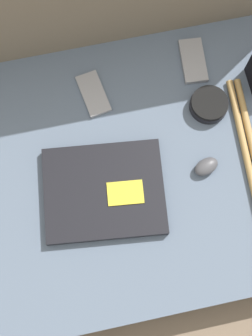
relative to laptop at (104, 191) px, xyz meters
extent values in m
plane|color=#7A6651|center=(0.07, 0.05, -0.13)|extent=(8.00, 8.00, 0.00)
cube|color=slate|center=(0.07, 0.05, -0.07)|extent=(1.16, 0.74, 0.12)
cube|color=black|center=(0.00, 0.00, 0.00)|extent=(0.33, 0.28, 0.02)
cube|color=yellow|center=(0.05, -0.02, 0.01)|extent=(0.10, 0.07, 0.00)
ellipsoid|color=#4C4C51|center=(0.27, 0.01, 0.00)|extent=(0.08, 0.06, 0.03)
cylinder|color=black|center=(0.32, 0.17, 0.00)|extent=(0.10, 0.10, 0.02)
cylinder|color=black|center=(0.32, 0.17, 0.01)|extent=(0.10, 0.10, 0.01)
cube|color=#99999E|center=(0.02, 0.27, -0.01)|extent=(0.08, 0.13, 0.01)
cube|color=#99999E|center=(0.31, 0.31, -0.01)|extent=(0.07, 0.13, 0.01)
cylinder|color=tan|center=(0.38, 0.03, 0.00)|extent=(0.04, 0.40, 0.02)
camera|label=1|loc=(0.00, -0.26, 1.15)|focal=50.00mm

